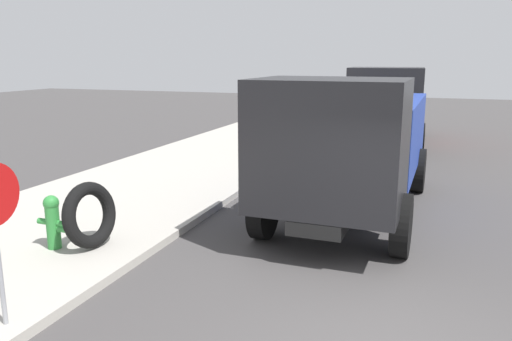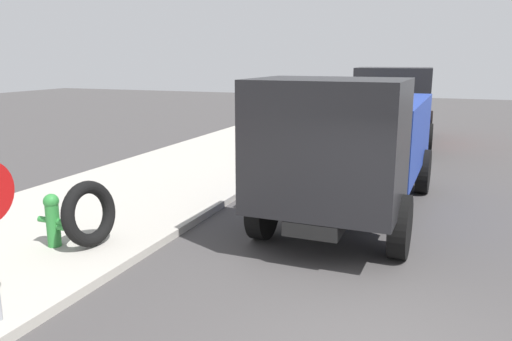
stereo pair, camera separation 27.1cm
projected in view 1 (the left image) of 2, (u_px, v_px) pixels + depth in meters
The scene contains 4 objects.
fire_hydrant at pixel (53, 220), 8.57m from camera, with size 0.26×0.59×0.93m.
loose_tire at pixel (90, 215), 8.59m from camera, with size 1.13×1.13×0.22m, color black.
dump_truck_blue at pixel (353, 141), 10.75m from camera, with size 7.05×2.91×3.00m.
dump_truck_red at pixel (388, 102), 19.92m from camera, with size 7.11×3.06×3.00m.
Camera 1 is at (-5.56, -0.46, 3.34)m, focal length 35.61 mm.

